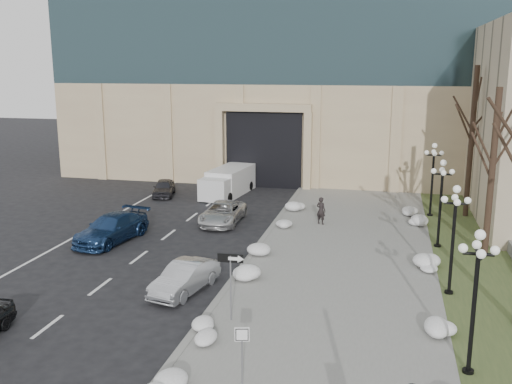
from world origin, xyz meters
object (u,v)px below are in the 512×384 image
at_px(keep_sign, 242,345).
at_px(lamppost_a, 476,283).
at_px(box_truck, 228,182).
at_px(lamppost_d, 433,170).
at_px(car_e, 164,188).
at_px(car_c, 112,228).
at_px(lamppost_b, 454,225).
at_px(car_d, 223,213).
at_px(car_b, 185,278).
at_px(one_way_sign, 235,267).
at_px(pedestrian, 321,211).
at_px(lamppost_c, 441,192).

xyz_separation_m(keep_sign, lamppost_a, (6.68, 2.46, 1.57)).
xyz_separation_m(box_truck, lamppost_d, (14.31, -3.20, 2.13)).
bearing_deg(lamppost_d, car_e, 174.64).
distance_m(car_c, lamppost_b, 17.90).
height_order(car_e, lamppost_b, lamppost_b).
bearing_deg(car_d, keep_sign, -72.75).
bearing_deg(car_b, box_truck, 112.45).
height_order(car_e, lamppost_a, lamppost_a).
height_order(car_b, one_way_sign, one_way_sign).
height_order(one_way_sign, lamppost_b, lamppost_b).
xyz_separation_m(pedestrian, box_truck, (-7.76, 6.83, -0.01)).
bearing_deg(pedestrian, lamppost_c, -178.82).
distance_m(box_truck, one_way_sign, 21.78).
bearing_deg(box_truck, lamppost_b, -41.73).
bearing_deg(lamppost_c, lamppost_b, -90.00).
bearing_deg(car_c, car_b, -32.61).
bearing_deg(car_e, one_way_sign, -75.87).
xyz_separation_m(box_truck, keep_sign, (7.64, -25.16, 0.56)).
xyz_separation_m(lamppost_b, lamppost_c, (0.00, 6.50, 0.00)).
relative_size(car_e, lamppost_a, 0.75).
relative_size(keep_sign, lamppost_d, 0.43).
distance_m(lamppost_a, lamppost_b, 6.50).
height_order(car_b, car_d, car_d).
relative_size(one_way_sign, lamppost_a, 0.57).
bearing_deg(pedestrian, one_way_sign, 108.62).
relative_size(pedestrian, lamppost_a, 0.35).
relative_size(car_b, one_way_sign, 1.44).
height_order(box_truck, lamppost_a, lamppost_a).
distance_m(car_e, one_way_sign, 22.24).
bearing_deg(lamppost_a, car_b, 158.55).
xyz_separation_m(box_truck, lamppost_b, (14.31, -16.20, 2.13)).
height_order(car_c, lamppost_a, lamppost_a).
distance_m(car_c, lamppost_d, 19.86).
height_order(car_e, lamppost_d, lamppost_d).
bearing_deg(pedestrian, car_d, 32.23).
bearing_deg(lamppost_b, lamppost_d, 90.00).
bearing_deg(box_truck, one_way_sign, -66.52).
bearing_deg(lamppost_d, pedestrian, -151.00).
distance_m(car_b, car_e, 18.70).
xyz_separation_m(car_b, lamppost_d, (10.96, 15.19, 2.43)).
distance_m(car_c, lamppost_a, 20.26).
height_order(one_way_sign, keep_sign, one_way_sign).
distance_m(car_d, lamppost_b, 15.35).
height_order(car_d, box_truck, box_truck).
bearing_deg(car_b, keep_sign, -45.50).
height_order(pedestrian, lamppost_d, lamppost_d).
bearing_deg(lamppost_a, lamppost_c, 90.00).
bearing_deg(lamppost_d, lamppost_a, -90.00).
height_order(keep_sign, lamppost_b, lamppost_b).
bearing_deg(keep_sign, pedestrian, 75.86).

